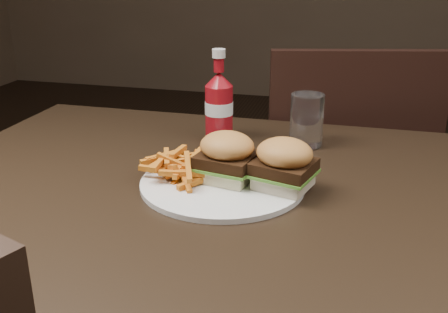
% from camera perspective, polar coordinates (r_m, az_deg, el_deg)
% --- Properties ---
extents(dining_table, '(1.20, 0.80, 0.04)m').
position_cam_1_polar(dining_table, '(0.90, 2.51, -4.70)').
color(dining_table, black).
rests_on(dining_table, ground).
extents(chair_far, '(0.54, 0.54, 0.04)m').
position_cam_1_polar(chair_far, '(1.62, 11.70, -4.50)').
color(chair_far, black).
rests_on(chair_far, ground).
extents(plate, '(0.28, 0.28, 0.01)m').
position_cam_1_polar(plate, '(0.90, -0.16, -2.91)').
color(plate, white).
rests_on(plate, dining_table).
extents(sandwich_half_a, '(0.10, 0.09, 0.02)m').
position_cam_1_polar(sandwich_half_a, '(0.90, 0.32, -1.80)').
color(sandwich_half_a, '#FDF0C0').
rests_on(sandwich_half_a, plate).
extents(sandwich_half_b, '(0.10, 0.10, 0.02)m').
position_cam_1_polar(sandwich_half_b, '(0.87, 6.48, -2.64)').
color(sandwich_half_b, beige).
rests_on(sandwich_half_b, plate).
extents(fries_pile, '(0.14, 0.14, 0.05)m').
position_cam_1_polar(fries_pile, '(0.91, -4.13, -0.64)').
color(fries_pile, '#BD7C17').
rests_on(fries_pile, plate).
extents(ketchup_bottle, '(0.07, 0.07, 0.12)m').
position_cam_1_polar(ketchup_bottle, '(1.10, -0.55, 4.76)').
color(ketchup_bottle, maroon).
rests_on(ketchup_bottle, dining_table).
extents(tumbler, '(0.08, 0.08, 0.11)m').
position_cam_1_polar(tumbler, '(1.08, 8.98, 3.95)').
color(tumbler, white).
rests_on(tumbler, dining_table).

